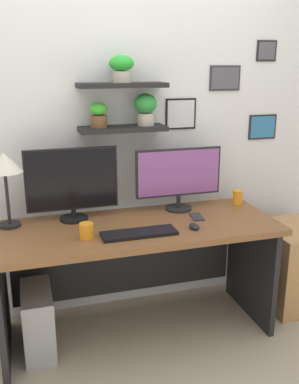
{
  "coord_description": "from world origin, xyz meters",
  "views": [
    {
      "loc": [
        -0.63,
        -2.4,
        1.7
      ],
      "look_at": [
        0.1,
        0.05,
        0.94
      ],
      "focal_mm": 40.43,
      "sensor_mm": 36.0,
      "label": 1
    }
  ],
  "objects_px": {
    "keyboard": "(139,233)",
    "coffee_mug": "(87,231)",
    "desk_lamp": "(4,167)",
    "monitor_right": "(179,176)",
    "monitor_left": "(72,183)",
    "computer_tower_left": "(38,320)",
    "cell_phone": "(197,217)",
    "drawer_cabinet": "(293,265)",
    "pen_cup": "(238,197)",
    "desk": "(134,252)",
    "computer_mouse": "(194,226)"
  },
  "relations": [
    {
      "from": "computer_mouse",
      "to": "drawer_cabinet",
      "type": "height_order",
      "value": "computer_mouse"
    },
    {
      "from": "computer_mouse",
      "to": "cell_phone",
      "type": "height_order",
      "value": "computer_mouse"
    },
    {
      "from": "monitor_left",
      "to": "drawer_cabinet",
      "type": "bearing_deg",
      "value": -6.42
    },
    {
      "from": "drawer_cabinet",
      "to": "computer_tower_left",
      "type": "xyz_separation_m",
      "value": [
        -1.82,
        -0.04,
        -0.09
      ]
    },
    {
      "from": "pen_cup",
      "to": "keyboard",
      "type": "bearing_deg",
      "value": -156.59
    },
    {
      "from": "drawer_cabinet",
      "to": "monitor_left",
      "type": "bearing_deg",
      "value": 173.58
    },
    {
      "from": "desk",
      "to": "coffee_mug",
      "type": "relative_size",
      "value": 19.51
    },
    {
      "from": "desk_lamp",
      "to": "pen_cup",
      "type": "bearing_deg",
      "value": -0.08
    },
    {
      "from": "keyboard",
      "to": "coffee_mug",
      "type": "xyz_separation_m",
      "value": [
        -0.3,
        0.04,
        0.04
      ]
    },
    {
      "from": "monitor_left",
      "to": "computer_tower_left",
      "type": "bearing_deg",
      "value": -141.85
    },
    {
      "from": "coffee_mug",
      "to": "keyboard",
      "type": "bearing_deg",
      "value": -7.18
    },
    {
      "from": "desk",
      "to": "pen_cup",
      "type": "height_order",
      "value": "pen_cup"
    },
    {
      "from": "desk_lamp",
      "to": "computer_tower_left",
      "type": "relative_size",
      "value": 1.14
    },
    {
      "from": "cell_phone",
      "to": "drawer_cabinet",
      "type": "height_order",
      "value": "cell_phone"
    },
    {
      "from": "cell_phone",
      "to": "drawer_cabinet",
      "type": "xyz_separation_m",
      "value": [
        0.78,
        0.02,
        -0.46
      ]
    },
    {
      "from": "desk",
      "to": "pen_cup",
      "type": "distance_m",
      "value": 0.84
    },
    {
      "from": "keyboard",
      "to": "drawer_cabinet",
      "type": "relative_size",
      "value": 0.75
    },
    {
      "from": "coffee_mug",
      "to": "drawer_cabinet",
      "type": "bearing_deg",
      "value": 6.08
    },
    {
      "from": "computer_mouse",
      "to": "drawer_cabinet",
      "type": "relative_size",
      "value": 0.15
    },
    {
      "from": "computer_mouse",
      "to": "monitor_right",
      "type": "bearing_deg",
      "value": 84.72
    },
    {
      "from": "coffee_mug",
      "to": "pen_cup",
      "type": "height_order",
      "value": "pen_cup"
    },
    {
      "from": "desk",
      "to": "desk_lamp",
      "type": "relative_size",
      "value": 3.84
    },
    {
      "from": "keyboard",
      "to": "computer_tower_left",
      "type": "height_order",
      "value": "keyboard"
    },
    {
      "from": "pen_cup",
      "to": "drawer_cabinet",
      "type": "bearing_deg",
      "value": -21.23
    },
    {
      "from": "desk",
      "to": "monitor_right",
      "type": "relative_size",
      "value": 2.98
    },
    {
      "from": "pen_cup",
      "to": "computer_tower_left",
      "type": "relative_size",
      "value": 0.25
    },
    {
      "from": "desk_lamp",
      "to": "monitor_right",
      "type": "bearing_deg",
      "value": 0.87
    },
    {
      "from": "monitor_left",
      "to": "cell_phone",
      "type": "bearing_deg",
      "value": -14.31
    },
    {
      "from": "keyboard",
      "to": "desk_lamp",
      "type": "bearing_deg",
      "value": 153.61
    },
    {
      "from": "desk_lamp",
      "to": "monitor_left",
      "type": "bearing_deg",
      "value": 2.46
    },
    {
      "from": "coffee_mug",
      "to": "cell_phone",
      "type": "bearing_deg",
      "value": 10.88
    },
    {
      "from": "monitor_right",
      "to": "keyboard",
      "type": "relative_size",
      "value": 1.34
    },
    {
      "from": "desk_lamp",
      "to": "desk",
      "type": "bearing_deg",
      "value": -10.99
    },
    {
      "from": "drawer_cabinet",
      "to": "monitor_right",
      "type": "bearing_deg",
      "value": 168.28
    },
    {
      "from": "monitor_left",
      "to": "pen_cup",
      "type": "bearing_deg",
      "value": -0.95
    },
    {
      "from": "drawer_cabinet",
      "to": "computer_mouse",
      "type": "bearing_deg",
      "value": -167.18
    },
    {
      "from": "monitor_left",
      "to": "monitor_right",
      "type": "relative_size",
      "value": 0.97
    },
    {
      "from": "desk_lamp",
      "to": "cell_phone",
      "type": "distance_m",
      "value": 1.22
    },
    {
      "from": "monitor_right",
      "to": "desk_lamp",
      "type": "relative_size",
      "value": 1.29
    },
    {
      "from": "desk",
      "to": "desk_lamp",
      "type": "distance_m",
      "value": 0.95
    },
    {
      "from": "computer_mouse",
      "to": "drawer_cabinet",
      "type": "bearing_deg",
      "value": 12.82
    },
    {
      "from": "cell_phone",
      "to": "monitor_left",
      "type": "bearing_deg",
      "value": 174.09
    },
    {
      "from": "keyboard",
      "to": "coffee_mug",
      "type": "bearing_deg",
      "value": 172.82
    },
    {
      "from": "monitor_right",
      "to": "computer_tower_left",
      "type": "height_order",
      "value": "monitor_right"
    },
    {
      "from": "computer_tower_left",
      "to": "computer_mouse",
      "type": "bearing_deg",
      "value": -9.55
    },
    {
      "from": "monitor_right",
      "to": "desk_lamp",
      "type": "distance_m",
      "value": 1.1
    },
    {
      "from": "desk",
      "to": "computer_tower_left",
      "type": "relative_size",
      "value": 4.39
    },
    {
      "from": "monitor_left",
      "to": "drawer_cabinet",
      "type": "xyz_separation_m",
      "value": [
        1.54,
        -0.17,
        -0.7
      ]
    },
    {
      "from": "monitor_left",
      "to": "computer_tower_left",
      "type": "distance_m",
      "value": 0.86
    },
    {
      "from": "keyboard",
      "to": "monitor_left",
      "type": "bearing_deg",
      "value": 131.4
    }
  ]
}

